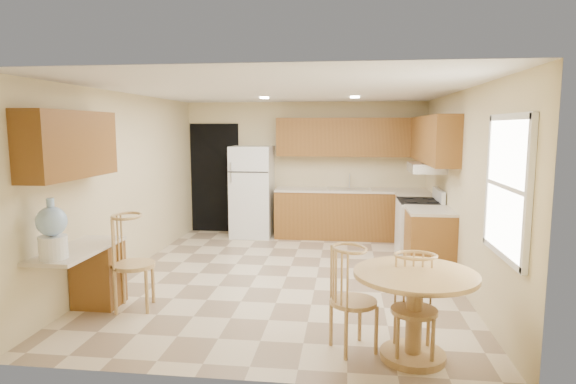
# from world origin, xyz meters

# --- Properties ---
(floor) EXTENTS (5.50, 5.50, 0.00)m
(floor) POSITION_xyz_m (0.00, 0.00, 0.00)
(floor) COLOR beige
(floor) RESTS_ON ground
(ceiling) EXTENTS (4.50, 5.50, 0.02)m
(ceiling) POSITION_xyz_m (0.00, 0.00, 2.50)
(ceiling) COLOR white
(ceiling) RESTS_ON wall_back
(wall_back) EXTENTS (4.50, 0.02, 2.50)m
(wall_back) POSITION_xyz_m (0.00, 2.75, 1.25)
(wall_back) COLOR beige
(wall_back) RESTS_ON floor
(wall_front) EXTENTS (4.50, 0.02, 2.50)m
(wall_front) POSITION_xyz_m (0.00, -2.75, 1.25)
(wall_front) COLOR beige
(wall_front) RESTS_ON floor
(wall_left) EXTENTS (0.02, 5.50, 2.50)m
(wall_left) POSITION_xyz_m (-2.25, 0.00, 1.25)
(wall_left) COLOR beige
(wall_left) RESTS_ON floor
(wall_right) EXTENTS (0.02, 5.50, 2.50)m
(wall_right) POSITION_xyz_m (2.25, 0.00, 1.25)
(wall_right) COLOR beige
(wall_right) RESTS_ON floor
(doorway) EXTENTS (0.90, 0.02, 2.10)m
(doorway) POSITION_xyz_m (-1.75, 2.73, 1.05)
(doorway) COLOR black
(doorway) RESTS_ON floor
(base_cab_back) EXTENTS (2.75, 0.60, 0.87)m
(base_cab_back) POSITION_xyz_m (0.88, 2.45, 0.43)
(base_cab_back) COLOR brown
(base_cab_back) RESTS_ON floor
(counter_back) EXTENTS (2.75, 0.63, 0.04)m
(counter_back) POSITION_xyz_m (0.88, 2.45, 0.89)
(counter_back) COLOR beige
(counter_back) RESTS_ON base_cab_back
(base_cab_right_a) EXTENTS (0.60, 0.59, 0.87)m
(base_cab_right_a) POSITION_xyz_m (1.95, 1.85, 0.43)
(base_cab_right_a) COLOR brown
(base_cab_right_a) RESTS_ON floor
(counter_right_a) EXTENTS (0.63, 0.59, 0.04)m
(counter_right_a) POSITION_xyz_m (1.95, 1.85, 0.89)
(counter_right_a) COLOR beige
(counter_right_a) RESTS_ON base_cab_right_a
(base_cab_right_b) EXTENTS (0.60, 0.80, 0.87)m
(base_cab_right_b) POSITION_xyz_m (1.95, 0.40, 0.43)
(base_cab_right_b) COLOR brown
(base_cab_right_b) RESTS_ON floor
(counter_right_b) EXTENTS (0.63, 0.80, 0.04)m
(counter_right_b) POSITION_xyz_m (1.95, 0.40, 0.89)
(counter_right_b) COLOR beige
(counter_right_b) RESTS_ON base_cab_right_b
(upper_cab_back) EXTENTS (2.75, 0.33, 0.70)m
(upper_cab_back) POSITION_xyz_m (0.88, 2.58, 1.85)
(upper_cab_back) COLOR brown
(upper_cab_back) RESTS_ON wall_back
(upper_cab_right) EXTENTS (0.33, 2.42, 0.70)m
(upper_cab_right) POSITION_xyz_m (2.08, 1.21, 1.85)
(upper_cab_right) COLOR brown
(upper_cab_right) RESTS_ON wall_right
(upper_cab_left) EXTENTS (0.33, 1.40, 0.70)m
(upper_cab_left) POSITION_xyz_m (-2.08, -1.60, 1.85)
(upper_cab_left) COLOR brown
(upper_cab_left) RESTS_ON wall_left
(sink) EXTENTS (0.78, 0.44, 0.01)m
(sink) POSITION_xyz_m (0.85, 2.45, 0.91)
(sink) COLOR silver
(sink) RESTS_ON counter_back
(range_hood) EXTENTS (0.50, 0.76, 0.14)m
(range_hood) POSITION_xyz_m (2.00, 1.18, 1.42)
(range_hood) COLOR silver
(range_hood) RESTS_ON upper_cab_right
(desk_pedestal) EXTENTS (0.48, 0.42, 0.72)m
(desk_pedestal) POSITION_xyz_m (-2.00, -1.32, 0.36)
(desk_pedestal) COLOR brown
(desk_pedestal) RESTS_ON floor
(desk_top) EXTENTS (0.50, 1.20, 0.04)m
(desk_top) POSITION_xyz_m (-2.00, -1.70, 0.75)
(desk_top) COLOR beige
(desk_top) RESTS_ON desk_pedestal
(window) EXTENTS (0.06, 1.12, 1.30)m
(window) POSITION_xyz_m (2.23, -1.85, 1.50)
(window) COLOR white
(window) RESTS_ON wall_right
(can_light_a) EXTENTS (0.14, 0.14, 0.02)m
(can_light_a) POSITION_xyz_m (-0.50, 1.20, 2.48)
(can_light_a) COLOR white
(can_light_a) RESTS_ON ceiling
(can_light_b) EXTENTS (0.14, 0.14, 0.02)m
(can_light_b) POSITION_xyz_m (0.90, 1.20, 2.48)
(can_light_b) COLOR white
(can_light_b) RESTS_ON ceiling
(refrigerator) EXTENTS (0.74, 0.72, 1.69)m
(refrigerator) POSITION_xyz_m (-0.95, 2.40, 0.84)
(refrigerator) COLOR white
(refrigerator) RESTS_ON floor
(stove) EXTENTS (0.65, 0.76, 1.09)m
(stove) POSITION_xyz_m (1.92, 1.18, 0.47)
(stove) COLOR white
(stove) RESTS_ON floor
(dining_table) EXTENTS (1.07, 1.07, 0.79)m
(dining_table) POSITION_xyz_m (1.40, -2.20, 0.52)
(dining_table) COLOR tan
(dining_table) RESTS_ON floor
(chair_table_a) EXTENTS (0.42, 0.54, 0.96)m
(chair_table_a) POSITION_xyz_m (0.88, -2.18, 0.59)
(chair_table_a) COLOR tan
(chair_table_a) RESTS_ON floor
(chair_table_b) EXTENTS (0.41, 0.41, 0.92)m
(chair_table_b) POSITION_xyz_m (1.40, -2.29, 0.56)
(chair_table_b) COLOR tan
(chair_table_b) RESTS_ON floor
(chair_desk) EXTENTS (0.47, 0.61, 1.06)m
(chair_desk) POSITION_xyz_m (-1.55, -1.47, 0.65)
(chair_desk) COLOR tan
(chair_desk) RESTS_ON floor
(water_crock) EXTENTS (0.29, 0.29, 0.59)m
(water_crock) POSITION_xyz_m (-2.00, -2.12, 1.04)
(water_crock) COLOR white
(water_crock) RESTS_ON desk_top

